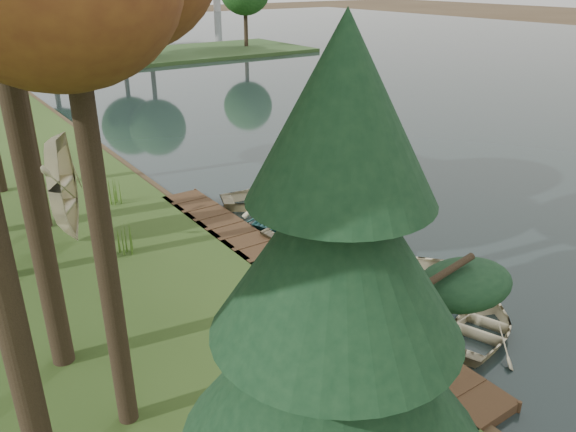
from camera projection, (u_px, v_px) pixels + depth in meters
ground at (324, 262)px, 18.85m from camera, size 300.00×300.00×0.00m
water at (452, 82)px, 49.59m from camera, size 130.00×200.00×0.05m
boardwalk at (285, 271)px, 17.96m from camera, size 1.60×16.00×0.30m
peninsula at (97, 60)px, 60.65m from camera, size 50.00×14.00×0.45m
far_trees at (56, 0)px, 56.44m from camera, size 45.60×5.60×8.80m
rowboat_0 at (483, 326)px, 14.80m from camera, size 3.63×3.11×0.64m
rowboat_1 at (440, 291)px, 16.47m from camera, size 3.08×2.28×0.62m
rowboat_2 at (402, 271)px, 17.41m from camera, size 4.18×3.40×0.76m
rowboat_3 at (370, 259)px, 18.18m from camera, size 3.87×2.96×0.75m
rowboat_4 at (342, 236)px, 19.79m from camera, size 4.08×3.35×0.74m
rowboat_5 at (306, 223)px, 20.75m from camera, size 3.76×2.85×0.73m
rowboat_6 at (285, 214)px, 21.72m from camera, size 3.69×3.18×0.64m
rowboat_7 at (267, 195)px, 23.30m from camera, size 4.53×3.85×0.80m
stored_rowboat at (73, 231)px, 19.48m from camera, size 4.64×4.24×0.78m
tree_2 at (70, 13)px, 8.63m from camera, size 3.68×3.68×9.75m
pine_tree at (336, 296)px, 6.29m from camera, size 3.80×3.80×8.36m
reeds_0 at (311, 345)px, 13.32m from camera, size 0.60×0.60×1.00m
reeds_1 at (272, 302)px, 15.12m from camera, size 0.60×0.60×0.96m
reeds_2 at (126, 239)px, 18.63m from camera, size 0.60×0.60×1.04m
reeds_3 at (112, 192)px, 22.69m from camera, size 0.60×0.60×0.98m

